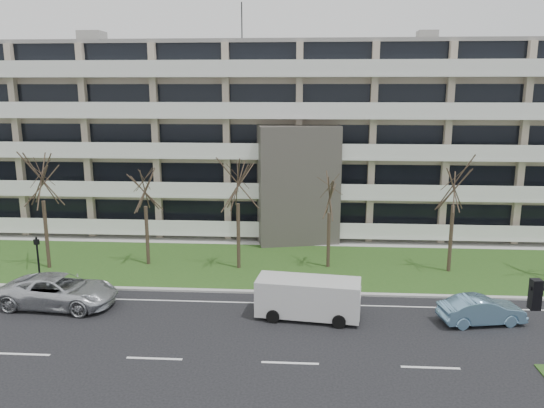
# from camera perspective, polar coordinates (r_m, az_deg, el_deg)

# --- Properties ---
(ground) EXTENTS (160.00, 160.00, 0.00)m
(ground) POSITION_cam_1_polar(r_m,az_deg,el_deg) (24.02, 1.96, -16.73)
(ground) COLOR black
(ground) RESTS_ON ground
(grass_verge) EXTENTS (90.00, 10.00, 0.06)m
(grass_verge) POSITION_cam_1_polar(r_m,az_deg,el_deg) (35.94, 2.62, -6.59)
(grass_verge) COLOR #234B19
(grass_verge) RESTS_ON ground
(curb) EXTENTS (90.00, 0.35, 0.12)m
(curb) POSITION_cam_1_polar(r_m,az_deg,el_deg) (31.24, 2.43, -9.51)
(curb) COLOR #B2B2AD
(curb) RESTS_ON ground
(sidewalk) EXTENTS (90.00, 2.00, 0.08)m
(sidewalk) POSITION_cam_1_polar(r_m,az_deg,el_deg) (41.18, 2.78, -4.11)
(sidewalk) COLOR #B2B2AD
(sidewalk) RESTS_ON ground
(lane_edge_line) EXTENTS (90.00, 0.12, 0.01)m
(lane_edge_line) POSITION_cam_1_polar(r_m,az_deg,el_deg) (29.87, 2.36, -10.67)
(lane_edge_line) COLOR white
(lane_edge_line) RESTS_ON ground
(apartment_building) EXTENTS (60.50, 15.10, 18.75)m
(apartment_building) POSITION_cam_1_polar(r_m,az_deg,el_deg) (46.50, 3.02, 7.29)
(apartment_building) COLOR #B4A28C
(apartment_building) RESTS_ON ground
(silver_pickup) EXTENTS (6.43, 3.38, 1.73)m
(silver_pickup) POSITION_cam_1_polar(r_m,az_deg,el_deg) (31.50, -21.88, -8.67)
(silver_pickup) COLOR silver
(silver_pickup) RESTS_ON ground
(blue_sedan) EXTENTS (4.45, 2.24, 1.40)m
(blue_sedan) POSITION_cam_1_polar(r_m,az_deg,el_deg) (29.30, 21.61, -10.57)
(blue_sedan) COLOR #76A7CD
(blue_sedan) RESTS_ON ground
(white_van) EXTENTS (5.53, 2.69, 2.06)m
(white_van) POSITION_cam_1_polar(r_m,az_deg,el_deg) (27.82, 4.06, -9.73)
(white_van) COLOR silver
(white_van) RESTS_ON ground
(pedestrian_signal) EXTENTS (0.34, 0.31, 2.98)m
(pedestrian_signal) POSITION_cam_1_polar(r_m,az_deg,el_deg) (34.99, -23.89, -4.99)
(pedestrian_signal) COLOR black
(pedestrian_signal) RESTS_ON ground
(tree_1) EXTENTS (4.08, 4.08, 8.17)m
(tree_1) POSITION_cam_1_polar(r_m,az_deg,el_deg) (36.97, -23.62, 3.01)
(tree_1) COLOR #382B21
(tree_1) RESTS_ON ground
(tree_2) EXTENTS (3.61, 3.61, 7.23)m
(tree_2) POSITION_cam_1_polar(r_m,az_deg,el_deg) (35.73, -13.56, 2.22)
(tree_2) COLOR #382B21
(tree_2) RESTS_ON ground
(tree_3) EXTENTS (3.93, 3.93, 7.85)m
(tree_3) POSITION_cam_1_polar(r_m,az_deg,el_deg) (33.93, -3.72, 2.85)
(tree_3) COLOR #382B21
(tree_3) RESTS_ON ground
(tree_4) EXTENTS (3.33, 3.33, 6.66)m
(tree_4) POSITION_cam_1_polar(r_m,az_deg,el_deg) (34.44, 6.22, 1.37)
(tree_4) COLOR #382B21
(tree_4) RESTS_ON ground
(tree_5) EXTENTS (3.95, 3.95, 7.91)m
(tree_5) POSITION_cam_1_polar(r_m,az_deg,el_deg) (35.13, 19.10, 2.60)
(tree_5) COLOR #382B21
(tree_5) RESTS_ON ground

